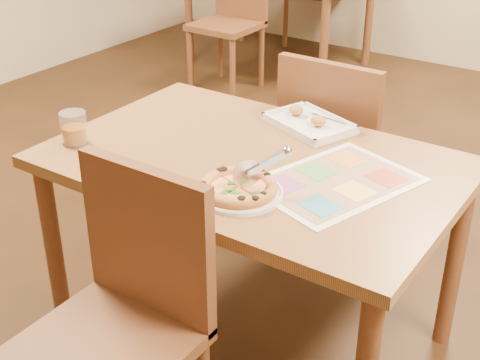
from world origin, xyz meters
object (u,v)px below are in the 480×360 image
Objects in this scene: appetizer_tray at (309,123)px; plate at (240,193)px; pizza_cutter at (260,167)px; glass_tumbler at (74,130)px; pizza at (238,188)px; bg_chair_near at (234,6)px; dining_table at (253,182)px; menu at (335,182)px; chair_far at (336,138)px; chair_near at (128,292)px.

plate is at bearing -81.63° from appetizer_tray.
glass_tumbler is at bearing 126.08° from pizza_cutter.
plate is 0.02m from pizza.
bg_chair_near is 2.07× the size of pizza.
dining_table is 2.77× the size of bg_chair_near.
pizza_cutter is (0.05, 0.04, 0.06)m from pizza.
menu is at bearing -0.26° from dining_table.
glass_tumbler is at bearing 56.66° from chair_far.
chair_far is at bearing 90.00° from chair_near.
pizza is (-0.00, -0.00, 0.02)m from plate.
glass_tumbler is (-0.55, -0.24, 0.13)m from dining_table.
menu is (0.19, 0.22, -0.00)m from plate.
chair_near is at bearing -91.43° from appetizer_tray.
plate is 1.09× the size of pizza.
chair_near reaches higher than appetizer_tray.
chair_far is 0.99× the size of menu.
chair_near is 0.43m from pizza.
chair_far is (-0.00, 1.20, 0.00)m from chair_near.
pizza is at bearing 164.33° from pizza_cutter.
chair_far is 2.07× the size of pizza.
plate is at bearing 1.11° from glass_tumbler.
pizza is 1.50× the size of pizza_cutter.
bg_chair_near reaches higher than appetizer_tray.
bg_chair_near is 2.91m from menu.
glass_tumbler is 0.23× the size of menu.
plate is 0.71× the size of appetizer_tray.
plate is 0.29m from menu.
menu is at bearing 49.61° from pizza.
dining_table is 0.31m from menu.
chair_far is at bearing 96.85° from pizza.
bg_chair_near is at bearing 67.98° from pizza_cutter.
plate is at bearing 97.16° from chair_far.
appetizer_tray reaches higher than plate.
glass_tumbler is at bearing -156.63° from dining_table.
pizza_cutter reaches higher than menu.
chair_near is at bearing -90.00° from dining_table.
chair_near is 3.22m from bg_chair_near.
pizza_cutter is at bearing -53.80° from bg_chair_near.
pizza reaches higher than dining_table.
bg_chair_near is 0.99× the size of menu.
bg_chair_near is 2.97m from plate.
bg_chair_near is at bearing 113.25° from glass_tumbler.
chair_far is 3.09× the size of pizza_cutter.
menu is at bearing -49.29° from bg_chair_near.
chair_far is 0.85m from plate.
bg_chair_near is 2.97m from pizza.
appetizer_tray reaches higher than pizza.
plate is 0.10m from pizza_cutter.
glass_tumbler is at bearing -178.89° from plate.
bg_chair_near is at bearing -44.94° from chair_far.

